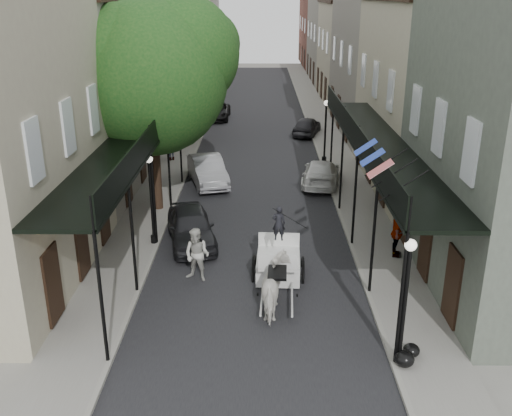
{
  "coord_description": "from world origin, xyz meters",
  "views": [
    {
      "loc": [
        0.25,
        -15.32,
        9.72
      ],
      "look_at": [
        0.07,
        6.11,
        1.6
      ],
      "focal_mm": 40.0,
      "sensor_mm": 36.0,
      "label": 1
    }
  ],
  "objects_px": {
    "tree_far": "(194,54)",
    "horse": "(277,287)",
    "lamppost_left": "(151,198)",
    "lamppost_right_far": "(325,130)",
    "carriage": "(279,243)",
    "pedestrian_walking": "(197,255)",
    "pedestrian_sidewalk_left": "(170,146)",
    "car_left_far": "(216,111)",
    "tree_near": "(160,71)",
    "pedestrian_sidewalk_right": "(397,233)",
    "lamppost_right_near": "(405,301)",
    "car_left_near": "(191,226)",
    "car_right_far": "(307,126)",
    "car_left_mid": "(208,171)",
    "car_right_near": "(321,173)"
  },
  "relations": [
    {
      "from": "horse",
      "to": "pedestrian_sidewalk_left",
      "type": "relative_size",
      "value": 1.21
    },
    {
      "from": "car_left_mid",
      "to": "car_right_near",
      "type": "bearing_deg",
      "value": -15.33
    },
    {
      "from": "tree_near",
      "to": "pedestrian_sidewalk_right",
      "type": "bearing_deg",
      "value": -29.0
    },
    {
      "from": "tree_far",
      "to": "car_right_far",
      "type": "distance_m",
      "value": 9.47
    },
    {
      "from": "tree_far",
      "to": "lamppost_right_far",
      "type": "bearing_deg",
      "value": -36.51
    },
    {
      "from": "carriage",
      "to": "pedestrian_walking",
      "type": "distance_m",
      "value": 2.99
    },
    {
      "from": "car_left_near",
      "to": "tree_far",
      "type": "bearing_deg",
      "value": 82.33
    },
    {
      "from": "tree_near",
      "to": "lamppost_left",
      "type": "height_order",
      "value": "tree_near"
    },
    {
      "from": "pedestrian_sidewalk_right",
      "to": "car_left_near",
      "type": "distance_m",
      "value": 8.23
    },
    {
      "from": "tree_far",
      "to": "carriage",
      "type": "distance_m",
      "value": 21.71
    },
    {
      "from": "lamppost_right_far",
      "to": "car_left_far",
      "type": "distance_m",
      "value": 14.9
    },
    {
      "from": "pedestrian_sidewalk_left",
      "to": "car_right_far",
      "type": "bearing_deg",
      "value": 179.89
    },
    {
      "from": "lamppost_right_far",
      "to": "car_left_far",
      "type": "relative_size",
      "value": 0.81
    },
    {
      "from": "pedestrian_sidewalk_right",
      "to": "car_left_far",
      "type": "xyz_separation_m",
      "value": [
        -8.88,
        26.0,
        -0.46
      ]
    },
    {
      "from": "horse",
      "to": "tree_near",
      "type": "bearing_deg",
      "value": -59.27
    },
    {
      "from": "pedestrian_walking",
      "to": "pedestrian_sidewalk_left",
      "type": "height_order",
      "value": "pedestrian_walking"
    },
    {
      "from": "carriage",
      "to": "car_left_mid",
      "type": "height_order",
      "value": "carriage"
    },
    {
      "from": "lamppost_right_near",
      "to": "pedestrian_walking",
      "type": "height_order",
      "value": "lamppost_right_near"
    },
    {
      "from": "pedestrian_sidewalk_right",
      "to": "car_left_far",
      "type": "relative_size",
      "value": 0.43
    },
    {
      "from": "lamppost_left",
      "to": "car_left_mid",
      "type": "distance_m",
      "value": 8.24
    },
    {
      "from": "lamppost_left",
      "to": "lamppost_right_far",
      "type": "relative_size",
      "value": 1.0
    },
    {
      "from": "lamppost_left",
      "to": "pedestrian_sidewalk_left",
      "type": "relative_size",
      "value": 2.11
    },
    {
      "from": "tree_near",
      "to": "lamppost_right_near",
      "type": "xyz_separation_m",
      "value": [
        8.3,
        -12.18,
        -4.44
      ]
    },
    {
      "from": "lamppost_right_near",
      "to": "pedestrian_walking",
      "type": "bearing_deg",
      "value": 140.66
    },
    {
      "from": "car_right_far",
      "to": "lamppost_right_near",
      "type": "bearing_deg",
      "value": 106.55
    },
    {
      "from": "pedestrian_walking",
      "to": "car_left_far",
      "type": "xyz_separation_m",
      "value": [
        -1.39,
        27.8,
        -0.35
      ]
    },
    {
      "from": "tree_far",
      "to": "pedestrian_sidewalk_right",
      "type": "distance_m",
      "value": 22.2
    },
    {
      "from": "horse",
      "to": "tree_far",
      "type": "bearing_deg",
      "value": -75.14
    },
    {
      "from": "pedestrian_walking",
      "to": "car_right_near",
      "type": "bearing_deg",
      "value": 85.07
    },
    {
      "from": "pedestrian_walking",
      "to": "pedestrian_sidewalk_right",
      "type": "bearing_deg",
      "value": 35.13
    },
    {
      "from": "pedestrian_walking",
      "to": "pedestrian_sidewalk_left",
      "type": "distance_m",
      "value": 15.64
    },
    {
      "from": "car_right_near",
      "to": "tree_far",
      "type": "bearing_deg",
      "value": -43.01
    },
    {
      "from": "carriage",
      "to": "lamppost_right_near",
      "type": "bearing_deg",
      "value": -57.78
    },
    {
      "from": "horse",
      "to": "pedestrian_sidewalk_left",
      "type": "distance_m",
      "value": 18.5
    },
    {
      "from": "lamppost_right_far",
      "to": "carriage",
      "type": "xyz_separation_m",
      "value": [
        -3.18,
        -14.38,
        -0.88
      ]
    },
    {
      "from": "tree_far",
      "to": "horse",
      "type": "xyz_separation_m",
      "value": [
        5.03,
        -23.37,
        -4.94
      ]
    },
    {
      "from": "tree_far",
      "to": "pedestrian_sidewalk_left",
      "type": "height_order",
      "value": "tree_far"
    },
    {
      "from": "horse",
      "to": "lamppost_right_near",
      "type": "bearing_deg",
      "value": 142.38
    },
    {
      "from": "car_left_far",
      "to": "car_right_far",
      "type": "xyz_separation_m",
      "value": [
        6.99,
        -5.45,
        0.03
      ]
    },
    {
      "from": "lamppost_left",
      "to": "car_right_near",
      "type": "distance_m",
      "value": 11.12
    },
    {
      "from": "lamppost_left",
      "to": "car_left_far",
      "type": "bearing_deg",
      "value": 88.35
    },
    {
      "from": "pedestrian_walking",
      "to": "car_right_far",
      "type": "xyz_separation_m",
      "value": [
        5.6,
        22.35,
        -0.32
      ]
    },
    {
      "from": "lamppost_left",
      "to": "horse",
      "type": "xyz_separation_m",
      "value": [
        4.89,
        -5.19,
        -1.15
      ]
    },
    {
      "from": "pedestrian_sidewalk_left",
      "to": "tree_near",
      "type": "bearing_deg",
      "value": 58.5
    },
    {
      "from": "lamppost_right_near",
      "to": "lamppost_left",
      "type": "xyz_separation_m",
      "value": [
        -8.2,
        8.0,
        0.0
      ]
    },
    {
      "from": "tree_far",
      "to": "lamppost_left",
      "type": "xyz_separation_m",
      "value": [
        0.15,
        -18.18,
        -3.79
      ]
    },
    {
      "from": "lamppost_right_near",
      "to": "tree_near",
      "type": "bearing_deg",
      "value": 124.27
    },
    {
      "from": "tree_far",
      "to": "carriage",
      "type": "bearing_deg",
      "value": -75.9
    },
    {
      "from": "car_right_near",
      "to": "car_left_mid",
      "type": "bearing_deg",
      "value": 9.74
    },
    {
      "from": "car_left_mid",
      "to": "car_left_far",
      "type": "relative_size",
      "value": 0.99
    }
  ]
}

